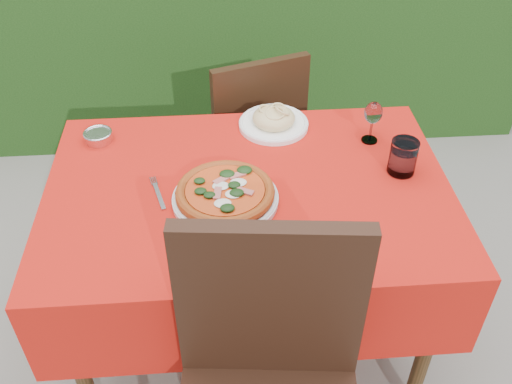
{
  "coord_description": "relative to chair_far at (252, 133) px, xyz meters",
  "views": [
    {
      "loc": [
        -0.08,
        -1.36,
        1.87
      ],
      "look_at": [
        0.02,
        -0.05,
        0.77
      ],
      "focal_mm": 40.0,
      "sensor_mm": 36.0,
      "label": 1
    }
  ],
  "objects": [
    {
      "name": "dining_table",
      "position": [
        -0.06,
        -0.66,
        0.09
      ],
      "size": [
        1.26,
        0.86,
        0.75
      ],
      "color": "#452B16",
      "rests_on": "ground"
    },
    {
      "name": "fork",
      "position": [
        -0.33,
        -0.69,
        0.25
      ],
      "size": [
        0.07,
        0.18,
        0.0
      ],
      "primitive_type": "cube",
      "rotation": [
        0.0,
        0.0,
        0.27
      ],
      "color": "#ADADB3",
      "rests_on": "dining_table"
    },
    {
      "name": "chair_far",
      "position": [
        0.0,
        0.0,
        0.0
      ],
      "size": [
        0.5,
        0.5,
        0.88
      ],
      "rotation": [
        0.0,
        0.0,
        3.46
      ],
      "color": "black",
      "rests_on": "ground"
    },
    {
      "name": "wine_glass",
      "position": [
        0.38,
        -0.44,
        0.35
      ],
      "size": [
        0.06,
        0.06,
        0.15
      ],
      "color": "silver",
      "rests_on": "dining_table"
    },
    {
      "name": "pizza_plate",
      "position": [
        -0.13,
        -0.72,
        0.27
      ],
      "size": [
        0.35,
        0.35,
        0.06
      ],
      "rotation": [
        0.0,
        0.0,
        0.22
      ],
      "color": "silver",
      "rests_on": "dining_table"
    },
    {
      "name": "water_glass",
      "position": [
        0.44,
        -0.62,
        0.3
      ],
      "size": [
        0.09,
        0.09,
        0.11
      ],
      "color": "silver",
      "rests_on": "dining_table"
    },
    {
      "name": "ground",
      "position": [
        -0.06,
        -0.66,
        -0.5
      ],
      "size": [
        60.0,
        60.0,
        0.0
      ],
      "primitive_type": "plane",
      "color": "slate",
      "rests_on": "ground"
    },
    {
      "name": "pasta_plate",
      "position": [
        0.06,
        -0.33,
        0.27
      ],
      "size": [
        0.25,
        0.25,
        0.07
      ],
      "rotation": [
        0.0,
        0.0,
        0.09
      ],
      "color": "white",
      "rests_on": "dining_table"
    },
    {
      "name": "steel_ramekin",
      "position": [
        -0.55,
        -0.37,
        0.26
      ],
      "size": [
        0.09,
        0.09,
        0.03
      ],
      "primitive_type": "cylinder",
      "color": "silver",
      "rests_on": "dining_table"
    }
  ]
}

